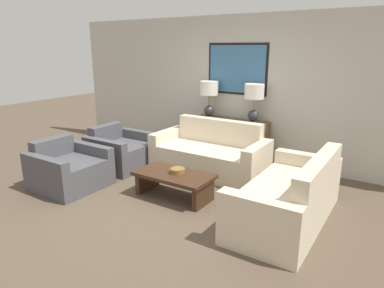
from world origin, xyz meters
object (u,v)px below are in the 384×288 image
(armchair_near_back_wall, at_px, (121,152))
(armchair_near_camera, at_px, (69,170))
(console_table, at_px, (229,140))
(couch_by_back_wall, at_px, (210,155))
(couch_by_side, at_px, (289,199))
(decorative_bowl, at_px, (178,171))
(table_lamp_left, at_px, (209,93))
(coffee_table, at_px, (174,180))
(table_lamp_right, at_px, (254,97))

(armchair_near_back_wall, height_order, armchair_near_camera, same)
(console_table, xyz_separation_m, armchair_near_camera, (-1.50, -2.45, -0.13))
(couch_by_back_wall, distance_m, armchair_near_back_wall, 1.62)
(armchair_near_camera, bearing_deg, console_table, 58.61)
(armchair_near_camera, bearing_deg, couch_by_side, 13.38)
(decorative_bowl, distance_m, armchair_near_camera, 1.73)
(armchair_near_camera, bearing_deg, couch_by_back_wall, 49.29)
(console_table, relative_size, armchair_near_back_wall, 1.47)
(table_lamp_left, xyz_separation_m, couch_by_back_wall, (0.45, -0.71, -0.96))
(console_table, bearing_deg, armchair_near_back_wall, -138.35)
(couch_by_side, bearing_deg, coffee_table, -172.98)
(couch_by_side, height_order, coffee_table, couch_by_side)
(console_table, distance_m, armchair_near_back_wall, 2.01)
(table_lamp_right, distance_m, couch_by_side, 2.31)
(couch_by_side, xyz_separation_m, armchair_near_camera, (-3.19, -0.76, -0.03))
(couch_by_side, distance_m, armchair_near_back_wall, 3.21)
(console_table, xyz_separation_m, table_lamp_right, (0.45, 0.00, 0.85))
(table_lamp_right, relative_size, armchair_near_back_wall, 0.70)
(table_lamp_left, distance_m, armchair_near_back_wall, 1.96)
(console_table, bearing_deg, table_lamp_left, 180.00)
(table_lamp_left, relative_size, decorative_bowl, 3.23)
(table_lamp_right, height_order, armchair_near_camera, table_lamp_right)
(console_table, height_order, table_lamp_right, table_lamp_right)
(table_lamp_left, relative_size, couch_by_back_wall, 0.35)
(table_lamp_left, bearing_deg, couch_by_back_wall, -57.64)
(couch_by_side, bearing_deg, couch_by_back_wall, 149.85)
(couch_by_side, relative_size, armchair_near_camera, 2.00)
(table_lamp_right, xyz_separation_m, couch_by_back_wall, (-0.45, -0.71, -0.96))
(table_lamp_left, distance_m, coffee_table, 2.20)
(table_lamp_right, relative_size, couch_by_side, 0.35)
(couch_by_side, relative_size, coffee_table, 1.73)
(table_lamp_right, distance_m, coffee_table, 2.16)
(couch_by_back_wall, xyz_separation_m, coffee_table, (0.09, -1.18, -0.03))
(table_lamp_left, height_order, couch_by_back_wall, table_lamp_left)
(console_table, height_order, decorative_bowl, console_table)
(console_table, height_order, couch_by_side, couch_by_side)
(couch_by_back_wall, bearing_deg, coffee_table, -85.72)
(table_lamp_right, xyz_separation_m, armchair_near_camera, (-1.95, -2.45, -0.99))
(decorative_bowl, relative_size, armchair_near_camera, 0.22)
(armchair_near_back_wall, bearing_deg, table_lamp_right, 34.34)
(couch_by_back_wall, relative_size, coffee_table, 1.73)
(table_lamp_right, height_order, decorative_bowl, table_lamp_right)
(couch_by_back_wall, height_order, armchair_near_camera, couch_by_back_wall)
(console_table, relative_size, couch_by_back_wall, 0.73)
(coffee_table, height_order, armchair_near_camera, armchair_near_camera)
(couch_by_side, xyz_separation_m, coffee_table, (-1.60, -0.20, -0.03))
(table_lamp_left, bearing_deg, armchair_near_camera, -113.08)
(couch_by_side, height_order, armchair_near_camera, couch_by_side)
(couch_by_back_wall, height_order, armchair_near_back_wall, couch_by_back_wall)
(couch_by_back_wall, xyz_separation_m, armchair_near_camera, (-1.50, -1.74, -0.03))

